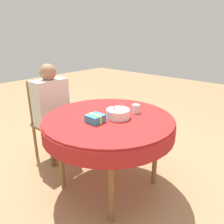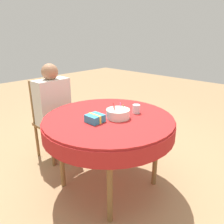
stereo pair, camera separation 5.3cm
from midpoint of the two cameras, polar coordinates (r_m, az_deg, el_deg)
ground_plane at (r=2.47m, az=-0.16°, el=-18.31°), size 12.00×12.00×0.00m
dining_table at (r=2.12m, az=-0.18°, el=-3.57°), size 1.26×1.26×0.77m
chair at (r=2.87m, az=-15.23°, el=-1.09°), size 0.41×0.41×1.00m
person at (r=2.73m, az=-14.48°, el=2.15°), size 0.42×0.30×1.20m
birthday_cake at (r=2.05m, az=2.31°, el=-0.42°), size 0.22×0.22×0.14m
drinking_glass at (r=2.19m, az=7.03°, el=0.82°), size 0.08×0.08×0.09m
gift_box at (r=1.96m, az=-3.71°, el=-1.65°), size 0.14×0.15×0.07m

